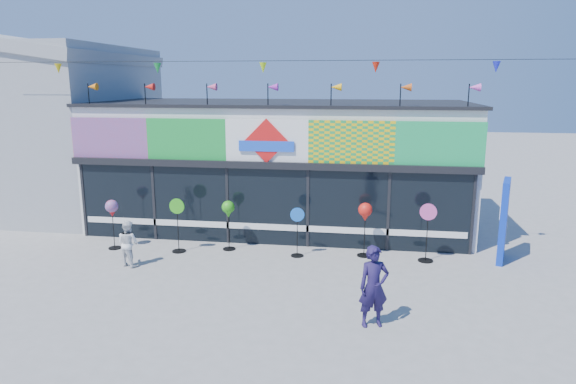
% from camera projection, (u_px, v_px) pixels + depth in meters
% --- Properties ---
extents(ground, '(80.00, 80.00, 0.00)m').
position_uv_depth(ground, '(240.00, 289.00, 12.01)').
color(ground, gray).
rests_on(ground, ground).
extents(kite_shop, '(16.00, 5.70, 5.31)m').
position_uv_depth(kite_shop, '(281.00, 163.00, 17.32)').
color(kite_shop, white).
rests_on(kite_shop, ground).
extents(neighbour_building, '(8.18, 7.20, 6.87)m').
position_uv_depth(neighbour_building, '(28.00, 123.00, 19.59)').
color(neighbour_building, '#939598').
rests_on(neighbour_building, ground).
extents(blue_sign, '(0.47, 1.11, 2.22)m').
position_uv_depth(blue_sign, '(504.00, 220.00, 13.73)').
color(blue_sign, '#0C2FB4').
rests_on(blue_sign, ground).
extents(spinner_0, '(0.37, 0.37, 1.45)m').
position_uv_depth(spinner_0, '(112.00, 210.00, 14.69)').
color(spinner_0, black).
rests_on(spinner_0, ground).
extents(spinner_1, '(0.44, 0.40, 1.55)m').
position_uv_depth(spinner_1, '(178.00, 224.00, 14.48)').
color(spinner_1, black).
rests_on(spinner_1, ground).
extents(spinner_2, '(0.37, 0.37, 1.44)m').
position_uv_depth(spinner_2, '(228.00, 211.00, 14.60)').
color(spinner_2, black).
rests_on(spinner_2, ground).
extents(spinner_3, '(0.39, 0.35, 1.39)m').
position_uv_depth(spinner_3, '(297.00, 231.00, 14.13)').
color(spinner_3, black).
rests_on(spinner_3, ground).
extents(spinner_4, '(0.39, 0.39, 1.52)m').
position_uv_depth(spinner_4, '(365.00, 214.00, 14.03)').
color(spinner_4, black).
rests_on(spinner_4, ground).
extents(spinner_5, '(0.45, 0.41, 1.60)m').
position_uv_depth(spinner_5, '(427.00, 231.00, 13.70)').
color(spinner_5, black).
rests_on(spinner_5, ground).
extents(adult_man, '(0.70, 0.56, 1.65)m').
position_uv_depth(adult_man, '(374.00, 287.00, 10.06)').
color(adult_man, '#1E1541').
rests_on(adult_man, ground).
extents(child, '(0.68, 0.54, 1.23)m').
position_uv_depth(child, '(128.00, 243.00, 13.43)').
color(child, white).
rests_on(child, ground).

